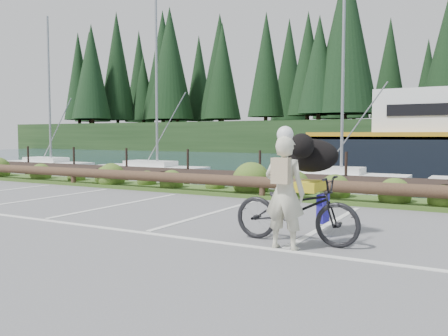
{
  "coord_description": "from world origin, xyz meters",
  "views": [
    {
      "loc": [
        5.21,
        -6.84,
        1.71
      ],
      "look_at": [
        0.97,
        0.76,
        1.1
      ],
      "focal_mm": 38.0,
      "sensor_mm": 36.0,
      "label": 1
    }
  ],
  "objects": [
    {
      "name": "ground",
      "position": [
        0.0,
        0.0,
        0.0
      ],
      "size": [
        72.0,
        72.0,
        0.0
      ],
      "primitive_type": "plane",
      "color": "#5E5E60"
    },
    {
      "name": "vegetation_strip",
      "position": [
        0.0,
        5.3,
        0.05
      ],
      "size": [
        34.0,
        1.6,
        0.1
      ],
      "primitive_type": "cube",
      "color": "#3D5B21",
      "rests_on": "ground"
    },
    {
      "name": "log_rail",
      "position": [
        0.0,
        4.6,
        0.0
      ],
      "size": [
        32.0,
        0.3,
        0.6
      ],
      "primitive_type": null,
      "color": "#443021",
      "rests_on": "ground"
    },
    {
      "name": "bicycle",
      "position": [
        2.59,
        0.19,
        0.54
      ],
      "size": [
        2.05,
        0.72,
        1.08
      ],
      "primitive_type": "imported",
      "rotation": [
        0.0,
        0.0,
        1.57
      ],
      "color": "black",
      "rests_on": "ground"
    },
    {
      "name": "cyclist",
      "position": [
        2.59,
        -0.29,
        0.85
      ],
      "size": [
        0.62,
        0.41,
        1.7
      ],
      "primitive_type": "imported",
      "rotation": [
        0.0,
        0.0,
        3.14
      ],
      "color": "beige",
      "rests_on": "ground"
    },
    {
      "name": "dog",
      "position": [
        2.59,
        0.85,
        1.36
      ],
      "size": [
        0.48,
        0.99,
        0.57
      ],
      "primitive_type": "ellipsoid",
      "rotation": [
        0.0,
        0.0,
        1.57
      ],
      "color": "black",
      "rests_on": "bicycle"
    }
  ]
}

